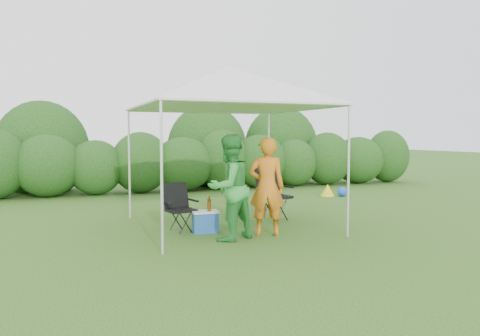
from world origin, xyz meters
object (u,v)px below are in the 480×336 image
object	(u,v)px
cooler	(205,222)
canopy	(228,88)
chair_right	(272,190)
woman	(229,187)
man	(267,187)
chair_left	(179,204)

from	to	relation	value
cooler	canopy	bearing A→B (deg)	38.69
chair_right	cooler	bearing A→B (deg)	-165.37
chair_right	cooler	distance (m)	1.82
woman	cooler	size ratio (longest dim) A/B	3.54
chair_right	man	size ratio (longest dim) A/B	0.62
woman	cooler	bearing A→B (deg)	-97.31
chair_right	chair_left	bearing A→B (deg)	-177.65
canopy	man	xyz separation A→B (m)	(0.33, -0.93, -1.67)
chair_right	chair_left	size ratio (longest dim) A/B	1.21
cooler	chair_left	bearing A→B (deg)	148.20
canopy	chair_left	xyz separation A→B (m)	(-0.91, -0.04, -2.00)
chair_left	man	size ratio (longest dim) A/B	0.51
cooler	man	bearing A→B (deg)	-28.23
man	woman	bearing A→B (deg)	26.89
woman	chair_right	bearing A→B (deg)	-156.88
woman	canopy	bearing A→B (deg)	-131.29
chair_right	man	world-z (taller)	man
canopy	cooler	world-z (taller)	canopy
woman	cooler	xyz separation A→B (m)	(-0.18, 0.68, -0.64)
chair_right	cooler	world-z (taller)	chair_right
chair_right	man	distance (m)	1.58
canopy	woman	bearing A→B (deg)	-108.67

